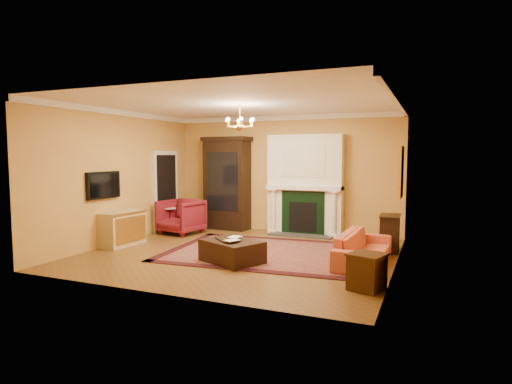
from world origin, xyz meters
The scene contains 26 objects.
floor centered at (0.00, 0.00, -0.01)m, with size 6.00×5.50×0.02m, color brown.
ceiling centered at (0.00, 0.00, 3.01)m, with size 6.00×5.50×0.02m, color white.
wall_back centered at (0.00, 2.76, 1.50)m, with size 6.00×0.02×3.00m, color gold.
wall_front centered at (0.00, -2.76, 1.50)m, with size 6.00×0.02×3.00m, color gold.
wall_left centered at (-3.01, 0.00, 1.50)m, with size 0.02×5.50×3.00m, color gold.
wall_right centered at (3.01, 0.00, 1.50)m, with size 0.02×5.50×3.00m, color gold.
fireplace centered at (0.60, 2.57, 1.19)m, with size 1.90×0.70×2.50m.
crown_molding centered at (0.00, 0.96, 2.94)m, with size 6.00×5.50×0.12m.
doorway centered at (-2.95, 1.70, 1.05)m, with size 0.08×1.05×2.10m.
tv_panel centered at (-2.95, -0.60, 1.35)m, with size 0.09×0.95×0.58m.
gilt_mirror centered at (2.97, 1.40, 1.65)m, with size 0.06×0.76×1.05m.
chandelier centered at (0.00, 0.00, 2.61)m, with size 0.63×0.55×0.53m.
oriental_rug centered at (0.47, 0.26, 0.01)m, with size 3.99×2.99×0.02m, color #420E19.
china_cabinet centered at (-1.53, 2.49, 1.18)m, with size 1.18×0.54×2.36m, color black.
wingback_armchair centered at (-2.30, 1.40, 0.48)m, with size 0.93×0.87×0.96m, color maroon.
pedestal_table centered at (-2.70, 1.47, 0.37)m, with size 0.36×0.36×0.64m.
commode centered at (-2.73, -0.30, 0.38)m, with size 0.48×1.01×0.75m, color #CAB494.
coral_sofa centered at (2.44, 0.15, 0.38)m, with size 1.96×0.57×0.77m, color #D06842.
end_table centered at (2.72, -1.42, 0.26)m, with size 0.45×0.45×0.52m, color #361C0E.
console_table centered at (2.78, 1.40, 0.36)m, with size 0.37×0.65×0.73m, color black.
leather_ottoman centered at (0.17, -0.73, 0.22)m, with size 1.07×0.78×0.40m, color black.
ottoman_tray centered at (0.09, -0.73, 0.43)m, with size 0.46×0.36×0.03m, color black.
book_a centered at (0.08, -0.64, 0.58)m, with size 0.20×0.03×0.27m, color gray.
book_b centered at (0.18, -0.87, 0.58)m, with size 0.19×0.02×0.27m, color gray.
topiary_left centered at (-0.16, 2.53, 1.44)m, with size 0.15×0.15×0.39m.
topiary_right centered at (1.39, 2.53, 1.48)m, with size 0.17×0.17×0.46m.
Camera 1 is at (3.59, -7.77, 2.00)m, focal length 30.00 mm.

